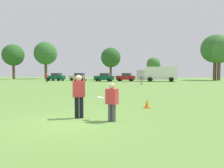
# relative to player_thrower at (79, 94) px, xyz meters

# --- Properties ---
(ground_plane) EXTENTS (160.07, 160.07, 0.00)m
(ground_plane) POSITION_rel_player_thrower_xyz_m (-0.09, -0.79, -1.01)
(ground_plane) COLOR #608C3D
(player_thrower) EXTENTS (0.58, 0.46, 1.79)m
(player_thrower) POSITION_rel_player_thrower_xyz_m (0.00, 0.00, 0.00)
(player_thrower) COLOR black
(player_thrower) RESTS_ON ground
(player_defender) EXTENTS (0.51, 0.40, 1.49)m
(player_defender) POSITION_rel_player_thrower_xyz_m (1.46, -0.24, -0.18)
(player_defender) COLOR #4C4C51
(player_defender) RESTS_ON ground
(frisbee) EXTENTS (0.27, 0.27, 0.06)m
(frisbee) POSITION_rel_player_thrower_xyz_m (0.95, -0.05, -0.12)
(frisbee) COLOR white
(traffic_cone) EXTENTS (0.32, 0.32, 0.48)m
(traffic_cone) POSITION_rel_player_thrower_xyz_m (2.58, 3.24, -0.78)
(traffic_cone) COLOR #D8590C
(traffic_cone) RESTS_ON ground
(parked_car_near_left) EXTENTS (4.26, 2.33, 1.82)m
(parked_car_near_left) POSITION_rel_player_thrower_xyz_m (-21.07, 37.38, -0.09)
(parked_car_near_left) COLOR #0C4C2D
(parked_car_near_left) RESTS_ON ground
(parked_car_mid_left) EXTENTS (4.26, 2.33, 1.82)m
(parked_car_mid_left) POSITION_rel_player_thrower_xyz_m (-15.90, 38.79, -0.09)
(parked_car_mid_left) COLOR #B7AD99
(parked_car_mid_left) RESTS_ON ground
(parked_car_center) EXTENTS (4.26, 2.33, 1.82)m
(parked_car_center) POSITION_rel_player_thrower_xyz_m (-8.97, 36.62, -0.09)
(parked_car_center) COLOR #0C4C2D
(parked_car_center) RESTS_ON ground
(parked_car_mid_right) EXTENTS (4.26, 2.33, 1.82)m
(parked_car_mid_right) POSITION_rel_player_thrower_xyz_m (-4.51, 38.68, -0.09)
(parked_car_mid_right) COLOR maroon
(parked_car_mid_right) RESTS_ON ground
(box_truck) EXTENTS (8.58, 3.20, 3.18)m
(box_truck) POSITION_rel_player_thrower_xyz_m (2.49, 38.85, 0.74)
(box_truck) COLOR white
(box_truck) RESTS_ON ground
(bystander_sideline_watcher) EXTENTS (0.47, 0.49, 1.57)m
(bystander_sideline_watcher) POSITION_rel_player_thrower_xyz_m (0.21, 25.65, -0.12)
(bystander_sideline_watcher) COLOR gray
(bystander_sideline_watcher) RESTS_ON ground
(bystander_far_jogger) EXTENTS (0.48, 0.29, 1.70)m
(bystander_far_jogger) POSITION_rel_player_thrower_xyz_m (-20.34, 32.12, -0.05)
(bystander_far_jogger) COLOR black
(bystander_far_jogger) RESTS_ON ground
(tree_west_oak) EXTENTS (6.37, 6.37, 10.36)m
(tree_west_oak) POSITION_rel_player_thrower_xyz_m (-39.83, 46.55, 6.11)
(tree_west_oak) COLOR brown
(tree_west_oak) RESTS_ON ground
(tree_west_maple) EXTENTS (7.10, 7.10, 11.54)m
(tree_west_maple) POSITION_rel_player_thrower_xyz_m (-32.10, 51.55, 6.93)
(tree_west_maple) COLOR brown
(tree_west_maple) RESTS_ON ground
(tree_center_elm) EXTENTS (5.38, 5.38, 8.75)m
(tree_center_elm) POSITION_rel_player_thrower_xyz_m (-10.27, 48.02, 5.01)
(tree_center_elm) COLOR brown
(tree_center_elm) RESTS_ON ground
(tree_east_birch) EXTENTS (3.84, 3.84, 6.24)m
(tree_east_birch) POSITION_rel_player_thrower_xyz_m (1.03, 52.36, 3.28)
(tree_east_birch) COLOR brown
(tree_east_birch) RESTS_ON ground
(tree_east_oak) EXTENTS (7.06, 7.06, 11.47)m
(tree_east_oak) POSITION_rel_player_thrower_xyz_m (16.34, 49.70, 6.88)
(tree_east_oak) COLOR brown
(tree_east_oak) RESTS_ON ground
(tree_far_east_pine) EXTENTS (6.83, 6.83, 11.10)m
(tree_far_east_pine) POSITION_rel_player_thrower_xyz_m (17.12, 49.09, 6.62)
(tree_far_east_pine) COLOR brown
(tree_far_east_pine) RESTS_ON ground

